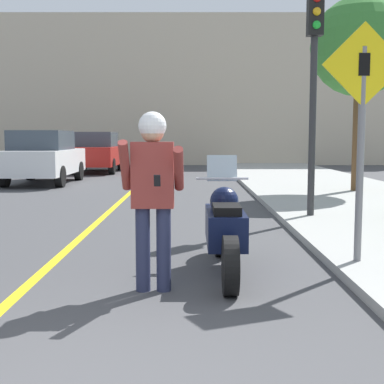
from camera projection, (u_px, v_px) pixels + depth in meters
road_center_line at (93, 227)px, 8.82m from camera, size 0.12×36.00×0.01m
building_backdrop at (173, 91)px, 28.31m from camera, size 28.00×1.20×7.83m
motorcycle at (226, 229)px, 5.83m from camera, size 0.62×2.24×1.27m
person_biker at (153, 182)px, 5.07m from camera, size 0.59×0.47×1.72m
crossing_sign at (363, 119)px, 5.81m from camera, size 0.91×0.08×2.61m
traffic_light at (315, 61)px, 9.16m from camera, size 0.26×0.30×3.85m
street_tree at (361, 47)px, 13.43m from camera, size 2.47×2.47×4.88m
parked_car_white at (44, 157)px, 16.94m from camera, size 1.88×4.20×1.68m
parked_car_red at (97, 152)px, 22.30m from camera, size 1.88×4.20×1.68m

